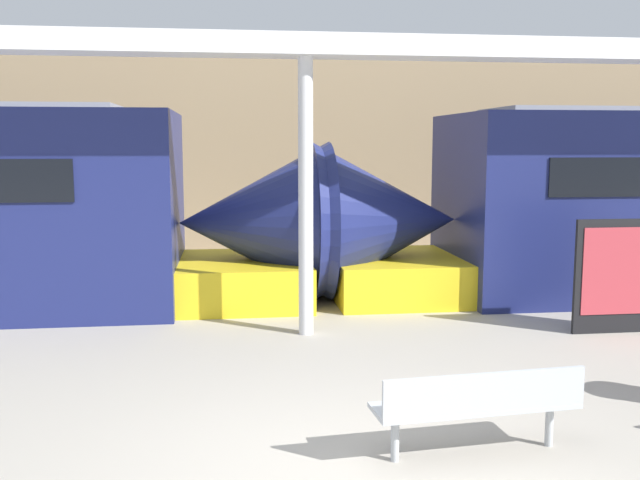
# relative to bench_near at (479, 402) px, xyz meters

# --- Properties ---
(ground_plane) EXTENTS (60.00, 60.00, 0.00)m
(ground_plane) POSITION_rel_bench_near_xyz_m (-1.15, -0.24, -0.47)
(ground_plane) COLOR #A8A093
(station_wall) EXTENTS (56.00, 0.20, 5.00)m
(station_wall) POSITION_rel_bench_near_xyz_m (-1.15, 11.68, 2.03)
(station_wall) COLOR #9E8460
(station_wall) RESTS_ON ground_plane
(bench_near) EXTENTS (1.78, 0.60, 0.77)m
(bench_near) POSITION_rel_bench_near_xyz_m (0.00, 0.00, 0.00)
(bench_near) COLOR #ADB2B7
(bench_near) RESTS_ON ground_plane
(poster_board) EXTENTS (1.26, 0.07, 1.58)m
(poster_board) POSITION_rel_bench_near_xyz_m (3.25, 3.57, 0.33)
(poster_board) COLOR black
(poster_board) RESTS_ON ground_plane
(support_column_near) EXTENTS (0.20, 0.20, 3.73)m
(support_column_near) POSITION_rel_bench_near_xyz_m (-1.01, 4.06, 1.39)
(support_column_near) COLOR silver
(support_column_near) RESTS_ON ground_plane
(canopy_beam) EXTENTS (28.00, 0.60, 0.28)m
(canopy_beam) POSITION_rel_bench_near_xyz_m (-1.01, 4.06, 3.40)
(canopy_beam) COLOR silver
(canopy_beam) RESTS_ON support_column_near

